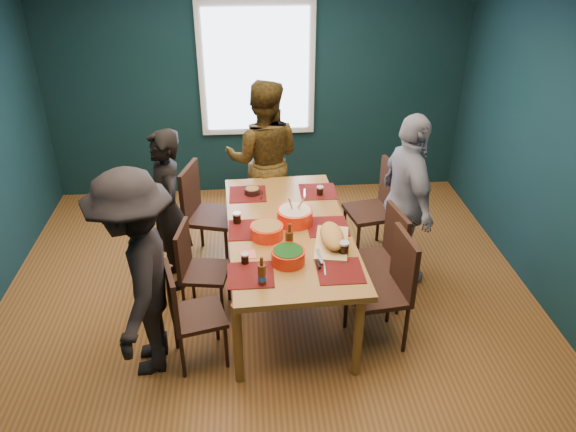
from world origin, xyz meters
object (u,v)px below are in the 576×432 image
chair_left_far (202,207)px  chair_right_mid (384,253)px  person_far_left (168,211)px  person_right (407,201)px  chair_right_near (390,282)px  bowl_salad (267,231)px  bowl_dumpling (295,215)px  dining_table (288,236)px  chair_left_mid (195,264)px  person_back (264,160)px  chair_right_far (380,202)px  cutting_board (332,238)px  person_near_left (138,276)px  bowl_herbs (288,256)px  chair_left_near (186,309)px

chair_left_far → chair_right_mid: bearing=-13.5°
person_far_left → person_right: 2.21m
chair_right_near → bowl_salad: bearing=149.0°
chair_left_far → bowl_dumpling: bowl_dumpling is taller
dining_table → bowl_salad: size_ratio=7.63×
chair_left_far → chair_right_mid: 1.87m
chair_left_mid → person_back: (0.66, 1.40, 0.36)m
chair_right_far → cutting_board: size_ratio=1.50×
chair_right_far → chair_right_near: 1.36m
person_far_left → chair_right_near: bearing=44.8°
person_near_left → dining_table: bearing=119.4°
person_right → bowl_herbs: (-1.17, -0.84, 0.01)m
cutting_board → chair_left_mid: bearing=-179.9°
chair_left_mid → chair_right_mid: 1.66m
chair_left_near → bowl_dumpling: 1.26m
person_far_left → bowl_herbs: person_far_left is taller
chair_left_near → cutting_board: cutting_board is taller
person_far_left → bowl_herbs: 1.39m
chair_left_mid → chair_left_near: 0.64m
bowl_herbs → person_near_left: bearing=-171.2°
person_near_left → bowl_dumpling: bearing=121.4°
chair_left_mid → chair_left_near: bearing=-83.2°
bowl_salad → bowl_dumpling: bearing=41.6°
dining_table → chair_left_far: size_ratio=2.07×
chair_left_mid → cutting_board: 1.23m
chair_left_far → person_right: bearing=1.2°
chair_right_near → cutting_board: chair_right_near is taller
person_back → person_right: (1.29, -1.01, -0.02)m
chair_right_far → person_far_left: person_far_left is taller
dining_table → cutting_board: (0.33, -0.29, 0.14)m
chair_right_mid → chair_left_far: bearing=140.8°
dining_table → cutting_board: 0.46m
dining_table → bowl_salad: bowl_salad is taller
chair_left_near → chair_left_far: bearing=74.1°
chair_right_near → bowl_herbs: chair_right_near is taller
dining_table → person_near_left: 1.37m
dining_table → chair_left_near: chair_left_near is taller
chair_left_mid → person_back: bearing=73.5°
chair_right_mid → person_back: 1.77m
chair_right_far → bowl_herbs: bearing=-139.4°
bowl_salad → dining_table: bearing=33.9°
bowl_herbs → chair_left_mid: bearing=149.4°
chair_right_mid → person_far_left: size_ratio=0.61×
person_right → dining_table: bearing=99.1°
person_near_left → cutting_board: person_near_left is taller
chair_right_far → chair_right_near: bearing=-110.1°
chair_left_mid → person_near_left: size_ratio=0.51×
person_back → cutting_board: size_ratio=2.57×
chair_right_far → chair_right_mid: chair_right_far is taller
person_near_left → chair_left_mid: bearing=149.6°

